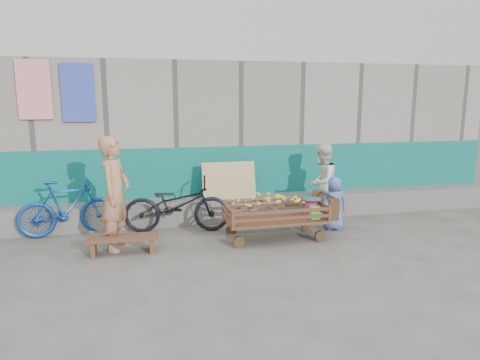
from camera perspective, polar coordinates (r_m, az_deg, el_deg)
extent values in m
plane|color=#4C4A45|center=(6.03, 0.01, -11.59)|extent=(80.00, 80.00, 0.00)
cube|color=gray|center=(9.65, -5.49, 5.97)|extent=(12.00, 3.00, 3.00)
cube|color=#106753|center=(8.27, -4.01, -0.39)|extent=(12.00, 0.03, 1.40)
cube|color=slate|center=(8.15, -3.71, -3.98)|extent=(12.00, 0.50, 0.45)
cube|color=tan|center=(7.95, -1.47, -0.08)|extent=(1.00, 0.19, 0.68)
cube|color=pink|center=(8.19, -25.77, 10.80)|extent=(0.55, 0.03, 1.00)
cube|color=#3C4CC9|center=(8.07, -20.81, 10.82)|extent=(0.55, 0.03, 1.00)
cube|color=brown|center=(7.13, 4.69, -5.17)|extent=(1.64, 0.82, 0.05)
cylinder|color=#342416|center=(6.75, -0.16, -8.27)|extent=(0.18, 0.05, 0.18)
cube|color=brown|center=(6.53, -0.94, -5.24)|extent=(0.05, 0.05, 0.26)
cylinder|color=#342416|center=(7.31, -1.21, -6.78)|extent=(0.18, 0.05, 0.18)
cube|color=brown|center=(7.26, -2.21, -3.62)|extent=(0.05, 0.05, 0.26)
cylinder|color=#342416|center=(7.16, 10.66, -7.34)|extent=(0.18, 0.05, 0.18)
cube|color=brown|center=(7.02, 11.85, -4.34)|extent=(0.05, 0.05, 0.26)
cylinder|color=#342416|center=(7.69, 8.87, -6.02)|extent=(0.18, 0.05, 0.18)
cube|color=brown|center=(7.70, 9.48, -2.92)|extent=(0.05, 0.05, 0.26)
cube|color=brown|center=(6.75, 5.69, -5.10)|extent=(1.59, 0.04, 0.05)
cube|color=brown|center=(6.72, 5.70, -4.20)|extent=(1.59, 0.04, 0.05)
cube|color=brown|center=(7.45, 3.81, -3.55)|extent=(1.59, 0.04, 0.05)
cube|color=brown|center=(7.42, 3.82, -2.73)|extent=(1.59, 0.04, 0.05)
cube|color=brown|center=(6.90, -1.61, -4.68)|extent=(0.04, 0.77, 0.05)
cube|color=brown|center=(6.88, -1.61, -3.80)|extent=(0.04, 0.77, 0.05)
cube|color=brown|center=(7.37, 10.60, -3.87)|extent=(0.04, 0.77, 0.05)
cube|color=brown|center=(7.34, 10.63, -3.05)|extent=(0.04, 0.77, 0.05)
cylinder|color=#342416|center=(7.38, 11.83, -2.07)|extent=(0.04, 0.73, 0.04)
cube|color=#342416|center=(7.69, 10.31, -2.69)|extent=(0.16, 0.04, 0.36)
cube|color=#342416|center=(7.10, 12.45, -3.90)|extent=(0.16, 0.04, 0.36)
ellipsoid|color=#FFFC32|center=(7.04, 4.01, -3.48)|extent=(1.19, 0.64, 0.40)
cylinder|color=#C53272|center=(7.30, 9.49, -3.75)|extent=(0.22, 0.22, 0.24)
cylinder|color=silver|center=(7.27, 9.52, -2.77)|extent=(0.03, 0.03, 0.05)
cylinder|color=silver|center=(7.26, 9.53, -2.49)|extent=(0.31, 0.31, 0.02)
cube|color=#39EC41|center=(7.06, 9.93, -4.34)|extent=(0.15, 0.11, 0.20)
cube|color=brown|center=(6.70, -15.37, -7.45)|extent=(1.06, 0.32, 0.04)
cube|color=brown|center=(6.78, -18.92, -8.66)|extent=(0.06, 0.30, 0.21)
cube|color=brown|center=(6.74, -11.68, -8.42)|extent=(0.06, 0.30, 0.21)
imported|color=#B77B56|center=(6.77, -16.30, -1.75)|extent=(0.61, 0.74, 1.75)
imported|color=white|center=(8.18, 10.85, -0.38)|extent=(0.91, 0.91, 1.48)
imported|color=#4C6ABA|center=(7.75, 12.40, -3.05)|extent=(0.50, 0.35, 0.96)
imported|color=black|center=(7.53, -8.41, -3.32)|extent=(1.89, 0.87, 0.96)
imported|color=#124395|center=(7.81, -21.98, -3.47)|extent=(1.65, 0.68, 0.96)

